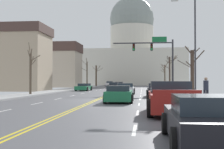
{
  "coord_description": "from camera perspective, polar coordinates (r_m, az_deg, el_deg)",
  "views": [
    {
      "loc": [
        3.79,
        -23.56,
        1.61
      ],
      "look_at": [
        -2.46,
        36.74,
        2.73
      ],
      "focal_mm": 48.63,
      "sensor_mm": 36.0,
      "label": 1
    }
  ],
  "objects": [
    {
      "name": "signal_gantry",
      "position": [
        40.18,
        8.27,
        4.11
      ],
      "size": [
        7.91,
        0.41,
        7.16
      ],
      "color": "#28282D",
      "rests_on": "ground"
    },
    {
      "name": "capitol_building",
      "position": [
        101.22,
        3.76,
        4.05
      ],
      "size": [
        33.82,
        22.92,
        31.69
      ],
      "color": "beige",
      "rests_on": "ground"
    },
    {
      "name": "bare_tree_06",
      "position": [
        54.34,
        11.34,
        0.58
      ],
      "size": [
        1.04,
        2.3,
        6.02
      ],
      "color": "#4C3D2D",
      "rests_on": "ground"
    },
    {
      "name": "bare_tree_03",
      "position": [
        75.23,
        -2.99,
        -0.17
      ],
      "size": [
        2.75,
        1.1,
        5.11
      ],
      "color": "#4C3D2D",
      "rests_on": "ground"
    },
    {
      "name": "pickup_truck_near_03",
      "position": [
        14.94,
        11.05,
        -4.49
      ],
      "size": [
        2.37,
        5.3,
        1.56
      ],
      "color": "maroon",
      "rests_on": "ground"
    },
    {
      "name": "sedan_near_02",
      "position": [
        22.18,
        1.36,
        -3.72
      ],
      "size": [
        2.09,
        4.53,
        1.21
      ],
      "color": "#1E7247",
      "rests_on": "ground"
    },
    {
      "name": "bare_tree_02",
      "position": [
        70.02,
        9.88,
        0.01
      ],
      "size": [
        1.74,
        2.4,
        5.58
      ],
      "color": "brown",
      "rests_on": "ground"
    },
    {
      "name": "sedan_oncoming_02",
      "position": [
        71.59,
        1.35,
        -1.9
      ],
      "size": [
        2.15,
        4.7,
        1.17
      ],
      "color": "#B71414",
      "rests_on": "ground"
    },
    {
      "name": "sedan_near_01",
      "position": [
        29.52,
        8.43,
        -3.0
      ],
      "size": [
        2.0,
        4.22,
        1.3
      ],
      "color": "black",
      "rests_on": "ground"
    },
    {
      "name": "bare_tree_04",
      "position": [
        32.2,
        14.88,
        0.72
      ],
      "size": [
        2.82,
        1.39,
        4.99
      ],
      "color": "#423328",
      "rests_on": "ground"
    },
    {
      "name": "bicycle_parked",
      "position": [
        24.3,
        15.1,
        -3.67
      ],
      "size": [
        0.12,
        1.77,
        0.85
      ],
      "color": "black",
      "rests_on": "ground"
    },
    {
      "name": "sedan_near_00",
      "position": [
        35.33,
        2.6,
        -2.73
      ],
      "size": [
        2.17,
        4.69,
        1.25
      ],
      "color": "silver",
      "rests_on": "ground"
    },
    {
      "name": "street_lamp_right",
      "position": [
        26.97,
        14.86,
        6.52
      ],
      "size": [
        2.08,
        0.24,
        8.59
      ],
      "color": "#333338",
      "rests_on": "ground"
    },
    {
      "name": "bare_tree_01",
      "position": [
        33.08,
        -15.04,
        0.66
      ],
      "size": [
        0.76,
        2.97,
        5.38
      ],
      "color": "brown",
      "rests_on": "ground"
    },
    {
      "name": "pedestrian_00",
      "position": [
        21.49,
        17.25,
        -2.48
      ],
      "size": [
        0.35,
        0.34,
        1.66
      ],
      "color": "black",
      "rests_on": "ground"
    },
    {
      "name": "sedan_oncoming_01",
      "position": [
        58.05,
        0.34,
        -2.1
      ],
      "size": [
        2.1,
        4.41,
        1.18
      ],
      "color": "black",
      "rests_on": "ground"
    },
    {
      "name": "sedan_oncoming_00",
      "position": [
        46.26,
        -5.31,
        -2.39
      ],
      "size": [
        2.07,
        4.7,
        1.1
      ],
      "color": "#1E7247",
      "rests_on": "ground"
    },
    {
      "name": "bare_tree_05",
      "position": [
        69.08,
        -4.74,
        0.28
      ],
      "size": [
        1.49,
        2.09,
        6.59
      ],
      "color": "brown",
      "rests_on": "ground"
    },
    {
      "name": "ground",
      "position": [
        23.92,
        -3.21,
        -4.87
      ],
      "size": [
        20.0,
        180.0,
        0.2
      ],
      "color": "#4E4E53"
    },
    {
      "name": "bare_tree_00",
      "position": [
        60.44,
        10.79,
        0.64
      ],
      "size": [
        3.15,
        1.45,
        6.18
      ],
      "color": "#423328",
      "rests_on": "ground"
    },
    {
      "name": "sedan_oncoming_03",
      "position": [
        82.1,
        -0.44,
        -1.76
      ],
      "size": [
        2.0,
        4.7,
        1.28
      ],
      "color": "silver",
      "rests_on": "ground"
    },
    {
      "name": "flank_building_01",
      "position": [
        70.81,
        -9.75,
        1.78
      ],
      "size": [
        9.2,
        8.23,
        10.06
      ],
      "color": "#B2A38E",
      "rests_on": "ground"
    },
    {
      "name": "flank_building_00",
      "position": [
        48.33,
        -18.38,
        2.94
      ],
      "size": [
        11.07,
        7.2,
        9.78
      ],
      "color": "tan",
      "rests_on": "ground"
    },
    {
      "name": "sedan_near_04",
      "position": [
        7.99,
        17.47,
        -8.4
      ],
      "size": [
        2.07,
        4.44,
        1.24
      ],
      "color": "black",
      "rests_on": "ground"
    }
  ]
}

